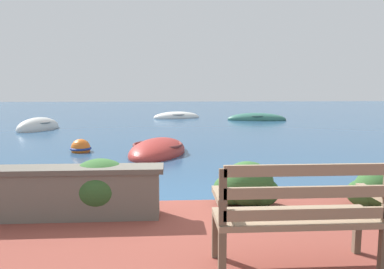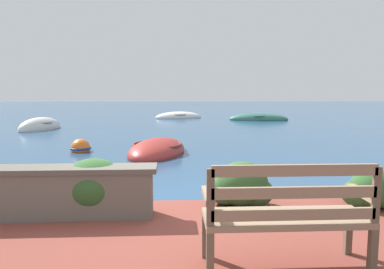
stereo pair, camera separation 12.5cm
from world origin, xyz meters
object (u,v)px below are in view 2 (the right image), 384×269
Objects in this scene: park_bench at (287,213)px; rowboat_outer at (178,117)px; rowboat_far at (259,119)px; mooring_buoy at (80,148)px; rowboat_mid at (40,128)px; rowboat_nearest at (157,151)px.

rowboat_outer is (-0.61, 17.94, -0.65)m from park_bench.
rowboat_far is 4.46m from rowboat_outer.
rowboat_far is at bearing 52.68° from mooring_buoy.
rowboat_mid reaches higher than rowboat_far.
mooring_buoy is (-2.08, 0.45, 0.03)m from rowboat_nearest.
rowboat_far is (3.55, 16.35, -0.65)m from park_bench.
mooring_buoy is at bearing -118.38° from rowboat_far.
rowboat_nearest is (-1.35, 6.74, -0.64)m from park_bench.
rowboat_mid is at bearing -122.31° from rowboat_nearest.
rowboat_mid is 0.86× the size of rowboat_outer.
rowboat_outer is (-4.16, 1.60, -0.00)m from rowboat_far.
park_bench is at bearing -130.26° from rowboat_mid.
rowboat_nearest reaches higher than rowboat_outer.
rowboat_far is 1.12× the size of rowboat_outer.
mooring_buoy is (-2.82, -10.75, 0.03)m from rowboat_outer.
rowboat_far is 11.51m from mooring_buoy.
rowboat_outer is at bearing -23.87° from rowboat_mid.
rowboat_nearest is 4.92× the size of mooring_buoy.
park_bench is 17.96m from rowboat_outer.
park_bench reaches higher than rowboat_nearest.
rowboat_outer is at bearing 75.31° from mooring_buoy.
rowboat_far is (9.90, 3.79, -0.02)m from rowboat_mid.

